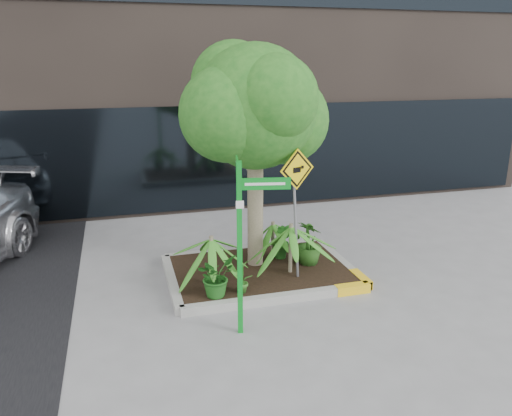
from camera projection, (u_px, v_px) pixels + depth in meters
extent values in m
plane|color=gray|center=(254.00, 284.00, 8.76)|extent=(80.00, 80.00, 0.00)
cube|color=#9E9E99|center=(245.00, 250.00, 10.08)|extent=(3.20, 0.15, 0.15)
cube|color=#9E9E99|center=(279.00, 299.00, 8.06)|extent=(3.20, 0.15, 0.15)
cube|color=#9E9E99|center=(172.00, 282.00, 8.66)|extent=(0.15, 2.20, 0.15)
cube|color=#9E9E99|center=(341.00, 262.00, 9.48)|extent=(0.15, 2.20, 0.15)
cube|color=yellow|center=(352.00, 289.00, 8.39)|extent=(0.60, 0.17, 0.15)
cube|color=black|center=(260.00, 270.00, 9.06)|extent=(3.05, 2.05, 0.06)
cylinder|color=gray|center=(255.00, 202.00, 8.93)|extent=(0.28, 0.28, 2.66)
cylinder|color=gray|center=(260.00, 148.00, 8.67)|extent=(0.50, 0.14, 0.86)
sphere|color=#1E5D1A|center=(255.00, 107.00, 8.45)|extent=(2.13, 2.13, 2.13)
sphere|color=#1E5D1A|center=(285.00, 120.00, 8.93)|extent=(1.59, 1.59, 1.59)
sphere|color=#1E5D1A|center=(227.00, 114.00, 8.17)|extent=(1.59, 1.59, 1.59)
sphere|color=#1E5D1A|center=(275.00, 98.00, 7.95)|extent=(1.42, 1.42, 1.42)
sphere|color=#1E5D1A|center=(234.00, 84.00, 8.68)|extent=(1.51, 1.51, 1.51)
cylinder|color=gray|center=(291.00, 248.00, 8.77)|extent=(0.07, 0.07, 0.90)
cylinder|color=gray|center=(212.00, 260.00, 8.29)|extent=(0.07, 0.07, 0.86)
cylinder|color=gray|center=(273.00, 239.00, 9.51)|extent=(0.07, 0.07, 0.69)
imported|color=#1A5317|center=(216.00, 276.00, 7.91)|extent=(0.86, 0.86, 0.68)
imported|color=#27591A|center=(309.00, 243.00, 9.15)|extent=(0.63, 0.63, 0.82)
imported|color=#337123|center=(243.00, 276.00, 8.04)|extent=(0.43, 0.43, 0.58)
imported|color=#22671E|center=(282.00, 241.00, 9.40)|extent=(0.55, 0.55, 0.71)
cube|color=#0C8D21|center=(240.00, 251.00, 6.86)|extent=(0.08, 0.08, 2.52)
cube|color=#0C8D21|center=(265.00, 184.00, 6.61)|extent=(0.69, 0.16, 0.16)
cube|color=#0C8D21|center=(238.00, 166.00, 6.86)|extent=(0.16, 0.69, 0.16)
cube|color=white|center=(265.00, 184.00, 6.60)|extent=(0.53, 0.11, 0.04)
cube|color=white|center=(237.00, 166.00, 6.86)|extent=(0.11, 0.53, 0.04)
cube|color=white|center=(240.00, 205.00, 6.63)|extent=(0.11, 0.02, 0.11)
cylinder|color=slate|center=(295.00, 219.00, 8.47)|extent=(0.12, 0.25, 2.06)
cube|color=yellow|center=(297.00, 169.00, 8.20)|extent=(0.66, 0.23, 0.69)
cube|color=black|center=(297.00, 169.00, 8.19)|extent=(0.59, 0.20, 0.61)
cube|color=yellow|center=(297.00, 169.00, 8.19)|extent=(0.50, 0.17, 0.52)
cube|color=black|center=(297.00, 170.00, 8.18)|extent=(0.16, 0.05, 0.09)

